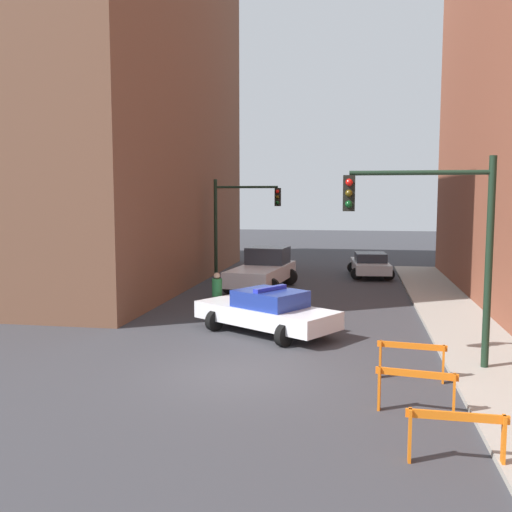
% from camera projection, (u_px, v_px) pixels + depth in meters
% --- Properties ---
extents(ground_plane, '(120.00, 120.00, 0.00)m').
position_uv_depth(ground_plane, '(242.00, 374.00, 13.96)').
color(ground_plane, '#38383D').
extents(sidewalk_right, '(2.40, 44.00, 0.12)m').
position_uv_depth(sidewalk_right, '(510.00, 387.00, 12.88)').
color(sidewalk_right, '#9E998E').
rests_on(sidewalk_right, ground_plane).
extents(building_corner_left, '(14.00, 20.00, 19.02)m').
position_uv_depth(building_corner_left, '(64.00, 93.00, 28.75)').
color(building_corner_left, brown).
rests_on(building_corner_left, ground_plane).
extents(traffic_light_near, '(3.64, 0.35, 5.20)m').
position_uv_depth(traffic_light_near, '(440.00, 229.00, 14.01)').
color(traffic_light_near, black).
rests_on(traffic_light_near, sidewalk_right).
extents(traffic_light_far, '(3.44, 0.35, 5.20)m').
position_uv_depth(traffic_light_far, '(237.00, 215.00, 28.86)').
color(traffic_light_far, black).
rests_on(traffic_light_far, ground_plane).
extents(police_car, '(4.96, 4.07, 1.52)m').
position_uv_depth(police_car, '(267.00, 311.00, 18.04)').
color(police_car, white).
rests_on(police_car, ground_plane).
extents(white_truck, '(3.07, 5.61, 1.90)m').
position_uv_depth(white_truck, '(263.00, 270.00, 26.78)').
color(white_truck, silver).
rests_on(white_truck, ground_plane).
extents(parked_car_near, '(2.51, 4.43, 1.31)m').
position_uv_depth(parked_car_near, '(370.00, 264.00, 30.88)').
color(parked_car_near, silver).
rests_on(parked_car_near, ground_plane).
extents(pedestrian_crossing, '(0.50, 0.50, 1.66)m').
position_uv_depth(pedestrian_crossing, '(217.00, 295.00, 20.18)').
color(pedestrian_crossing, '#382D23').
rests_on(pedestrian_crossing, ground_plane).
extents(barrier_front, '(1.60, 0.20, 0.90)m').
position_uv_depth(barrier_front, '(456.00, 429.00, 9.16)').
color(barrier_front, orange).
rests_on(barrier_front, ground_plane).
extents(barrier_mid, '(1.59, 0.38, 0.90)m').
position_uv_depth(barrier_mid, '(416.00, 384.00, 11.35)').
color(barrier_mid, orange).
rests_on(barrier_mid, ground_plane).
extents(barrier_back, '(1.59, 0.35, 0.90)m').
position_uv_depth(barrier_back, '(411.00, 355.00, 13.45)').
color(barrier_back, orange).
rests_on(barrier_back, ground_plane).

